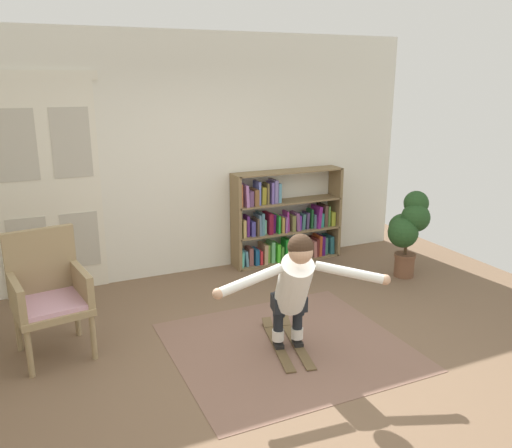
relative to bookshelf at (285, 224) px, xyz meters
name	(u,v)px	position (x,y,z in m)	size (l,w,h in m)	color
ground_plane	(286,367)	(-1.23, -2.39, -0.51)	(7.20, 7.20, 0.00)	brown
back_wall	(188,156)	(-1.23, 0.21, 0.94)	(6.00, 0.10, 2.90)	silver
double_door	(49,186)	(-2.84, 0.15, 0.72)	(1.22, 0.05, 2.45)	silver
rug	(287,346)	(-1.05, -2.08, -0.50)	(2.05, 1.88, 0.01)	#7D5C4C
bookshelf	(285,224)	(0.00, 0.00, 0.00)	(1.50, 0.30, 1.22)	olive
wicker_chair	(49,291)	(-2.99, -1.28, 0.08)	(0.68, 0.68, 1.10)	#97805A
potted_plant	(407,227)	(1.07, -1.14, 0.13)	(0.55, 0.47, 1.07)	brown
skis_pair	(287,342)	(-1.04, -2.05, -0.48)	(0.47, 0.97, 0.07)	brown
person_skier	(294,283)	(-1.09, -2.26, 0.19)	(1.46, 0.78, 1.10)	white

